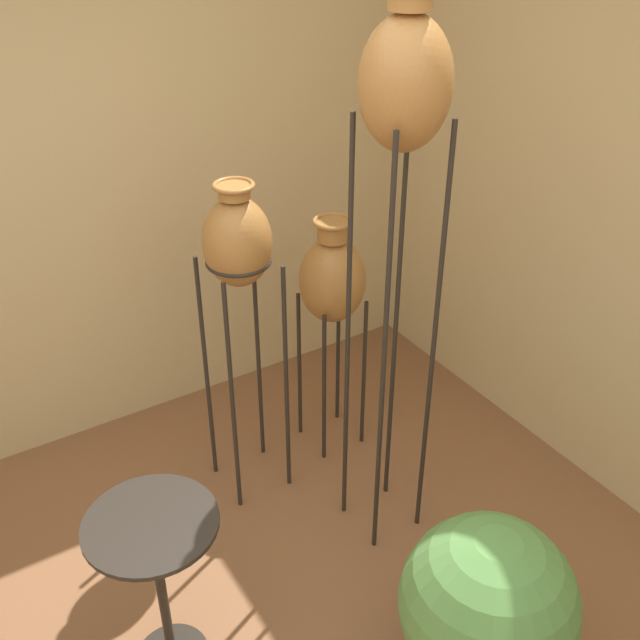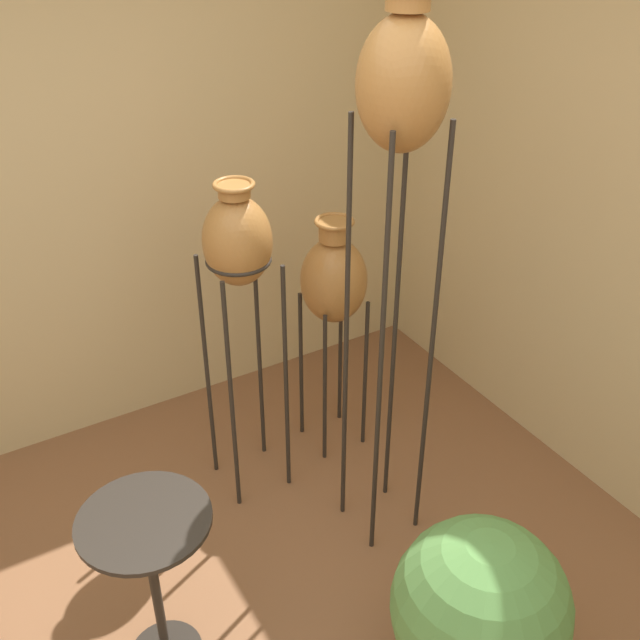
% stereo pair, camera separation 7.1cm
% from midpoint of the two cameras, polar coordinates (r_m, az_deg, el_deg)
% --- Properties ---
extents(wall_back, '(8.08, 0.06, 2.70)m').
position_cam_midpoint_polar(wall_back, '(3.58, -20.76, 9.38)').
color(wall_back, '#D1B784').
rests_on(wall_back, ground_plane).
extents(vase_stand_tall, '(0.31, 0.31, 2.27)m').
position_cam_midpoint_polar(vase_stand_tall, '(2.57, 7.12, 16.23)').
color(vase_stand_tall, '#28231E').
rests_on(vase_stand_tall, ground_plane).
extents(vase_stand_medium, '(0.29, 0.29, 1.53)m').
position_cam_midpoint_polar(vase_stand_medium, '(3.06, -5.62, 5.48)').
color(vase_stand_medium, '#28231E').
rests_on(vase_stand_medium, ground_plane).
extents(vase_stand_short, '(0.31, 0.31, 1.24)m').
position_cam_midpoint_polar(vase_stand_short, '(3.46, 1.65, 2.97)').
color(vase_stand_short, '#28231E').
rests_on(vase_stand_short, ground_plane).
extents(side_table, '(0.46, 0.46, 0.73)m').
position_cam_midpoint_polar(side_table, '(2.77, -12.03, -17.48)').
color(side_table, '#28231E').
rests_on(side_table, ground_plane).
extents(potted_plant, '(0.61, 0.61, 0.75)m').
position_cam_midpoint_polar(potted_plant, '(2.78, 12.79, -21.00)').
color(potted_plant, brown).
rests_on(potted_plant, ground_plane).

